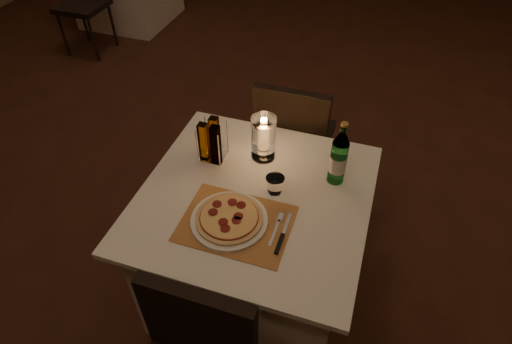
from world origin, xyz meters
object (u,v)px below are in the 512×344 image
(pizza, at_px, (229,217))
(tumbler, at_px, (275,185))
(chair_far, at_px, (293,134))
(hurricane_candle, at_px, (264,135))
(plate, at_px, (229,220))
(water_bottle, at_px, (338,159))
(main_table, at_px, (255,245))

(pizza, height_order, tumbler, tumbler)
(chair_far, distance_m, hurricane_candle, 0.56)
(pizza, distance_m, hurricane_candle, 0.45)
(tumbler, distance_m, hurricane_candle, 0.26)
(tumbler, bearing_deg, hurricane_candle, 119.63)
(chair_far, xyz_separation_m, pizza, (-0.05, -0.89, 0.22))
(tumbler, bearing_deg, pizza, -119.46)
(chair_far, distance_m, plate, 0.92)
(plate, distance_m, hurricane_candle, 0.45)
(plate, bearing_deg, hurricane_candle, 88.86)
(water_bottle, height_order, hurricane_candle, water_bottle)
(main_table, distance_m, water_bottle, 0.62)
(tumbler, bearing_deg, chair_far, 96.70)
(chair_far, height_order, plate, chair_far)
(chair_far, bearing_deg, pizza, -93.22)
(main_table, height_order, chair_far, chair_far)
(water_bottle, bearing_deg, hurricane_candle, 171.55)
(plate, height_order, water_bottle, water_bottle)
(chair_far, bearing_deg, water_bottle, -58.01)
(tumbler, bearing_deg, main_table, -148.59)
(main_table, bearing_deg, chair_far, 90.00)
(pizza, relative_size, water_bottle, 0.87)
(main_table, height_order, hurricane_candle, hurricane_candle)
(pizza, xyz_separation_m, tumbler, (0.13, 0.23, 0.01))
(chair_far, xyz_separation_m, water_bottle, (0.32, -0.51, 0.32))
(chair_far, height_order, pizza, chair_far)
(chair_far, height_order, hurricane_candle, hurricane_candle)
(hurricane_candle, bearing_deg, chair_far, 84.83)
(pizza, height_order, hurricane_candle, hurricane_candle)
(plate, bearing_deg, chair_far, 86.80)
(plate, xyz_separation_m, water_bottle, (0.37, 0.38, 0.12))
(water_bottle, distance_m, hurricane_candle, 0.36)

